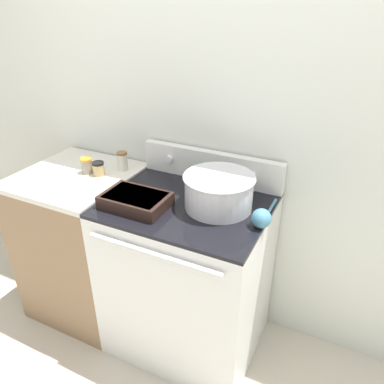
{
  "coord_description": "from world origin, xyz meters",
  "views": [
    {
      "loc": [
        0.72,
        -1.11,
        1.85
      ],
      "look_at": [
        0.02,
        0.33,
        0.99
      ],
      "focal_mm": 35.0,
      "sensor_mm": 36.0,
      "label": 1
    }
  ],
  "objects_px": {
    "casserole_dish": "(135,200)",
    "spice_jar_black_cap": "(98,169)",
    "ladle": "(262,218)",
    "mixing_bowl": "(219,190)",
    "spice_jar_brown_cap": "(122,161)",
    "spice_jar_orange_cap": "(87,166)"
  },
  "relations": [
    {
      "from": "casserole_dish",
      "to": "spice_jar_brown_cap",
      "type": "distance_m",
      "value": 0.42
    },
    {
      "from": "mixing_bowl",
      "to": "spice_jar_black_cap",
      "type": "xyz_separation_m",
      "value": [
        -0.73,
        0.01,
        -0.04
      ]
    },
    {
      "from": "spice_jar_brown_cap",
      "to": "mixing_bowl",
      "type": "bearing_deg",
      "value": -11.66
    },
    {
      "from": "casserole_dish",
      "to": "ladle",
      "type": "distance_m",
      "value": 0.61
    },
    {
      "from": "casserole_dish",
      "to": "ladle",
      "type": "bearing_deg",
      "value": 9.25
    },
    {
      "from": "spice_jar_black_cap",
      "to": "spice_jar_orange_cap",
      "type": "relative_size",
      "value": 0.88
    },
    {
      "from": "ladle",
      "to": "spice_jar_brown_cap",
      "type": "distance_m",
      "value": 0.91
    },
    {
      "from": "ladle",
      "to": "spice_jar_brown_cap",
      "type": "xyz_separation_m",
      "value": [
        -0.89,
        0.21,
        0.03
      ]
    },
    {
      "from": "spice_jar_brown_cap",
      "to": "spice_jar_black_cap",
      "type": "xyz_separation_m",
      "value": [
        -0.08,
        -0.12,
        -0.02
      ]
    },
    {
      "from": "spice_jar_brown_cap",
      "to": "spice_jar_orange_cap",
      "type": "relative_size",
      "value": 1.22
    },
    {
      "from": "casserole_dish",
      "to": "spice_jar_brown_cap",
      "type": "height_order",
      "value": "spice_jar_brown_cap"
    },
    {
      "from": "mixing_bowl",
      "to": "spice_jar_black_cap",
      "type": "distance_m",
      "value": 0.73
    },
    {
      "from": "mixing_bowl",
      "to": "casserole_dish",
      "type": "xyz_separation_m",
      "value": [
        -0.36,
        -0.17,
        -0.06
      ]
    },
    {
      "from": "mixing_bowl",
      "to": "spice_jar_black_cap",
      "type": "relative_size",
      "value": 4.38
    },
    {
      "from": "casserole_dish",
      "to": "spice_jar_black_cap",
      "type": "relative_size",
      "value": 4.03
    },
    {
      "from": "mixing_bowl",
      "to": "spice_jar_brown_cap",
      "type": "distance_m",
      "value": 0.66
    },
    {
      "from": "casserole_dish",
      "to": "spice_jar_black_cap",
      "type": "height_order",
      "value": "spice_jar_black_cap"
    },
    {
      "from": "casserole_dish",
      "to": "ladle",
      "type": "height_order",
      "value": "ladle"
    },
    {
      "from": "mixing_bowl",
      "to": "ladle",
      "type": "xyz_separation_m",
      "value": [
        0.24,
        -0.07,
        -0.05
      ]
    },
    {
      "from": "casserole_dish",
      "to": "ladle",
      "type": "xyz_separation_m",
      "value": [
        0.6,
        0.1,
        0.01
      ]
    },
    {
      "from": "mixing_bowl",
      "to": "spice_jar_brown_cap",
      "type": "height_order",
      "value": "mixing_bowl"
    },
    {
      "from": "mixing_bowl",
      "to": "ladle",
      "type": "height_order",
      "value": "mixing_bowl"
    }
  ]
}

